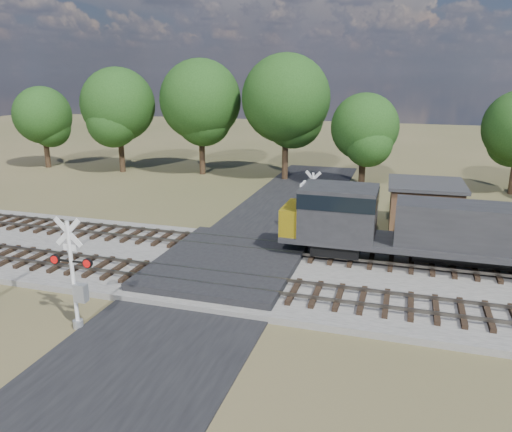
% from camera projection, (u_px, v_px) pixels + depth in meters
% --- Properties ---
extents(ground, '(160.00, 160.00, 0.00)m').
position_uv_depth(ground, '(225.00, 273.00, 25.27)').
color(ground, '#454927').
rests_on(ground, ground).
extents(ballast_bed, '(140.00, 10.00, 0.30)m').
position_uv_depth(ballast_bed, '(433.00, 290.00, 22.90)').
color(ballast_bed, gray).
rests_on(ballast_bed, ground).
extents(road, '(7.00, 60.00, 0.08)m').
position_uv_depth(road, '(225.00, 272.00, 25.26)').
color(road, black).
rests_on(road, ground).
extents(crossing_panel, '(7.00, 9.00, 0.62)m').
position_uv_depth(crossing_panel, '(229.00, 263.00, 25.64)').
color(crossing_panel, '#262628').
rests_on(crossing_panel, ground).
extents(track_near, '(140.00, 2.60, 0.33)m').
position_uv_depth(track_near, '(275.00, 288.00, 22.44)').
color(track_near, black).
rests_on(track_near, ballast_bed).
extents(track_far, '(140.00, 2.60, 0.33)m').
position_uv_depth(track_far, '(298.00, 251.00, 27.04)').
color(track_far, black).
rests_on(track_far, ballast_bed).
extents(crossing_signal_near, '(1.85, 0.40, 4.59)m').
position_uv_depth(crossing_signal_near, '(76.00, 284.00, 19.29)').
color(crossing_signal_near, silver).
rests_on(crossing_signal_near, ground).
extents(crossing_signal_far, '(1.63, 0.44, 4.06)m').
position_uv_depth(crossing_signal_far, '(311.00, 209.00, 30.60)').
color(crossing_signal_far, silver).
rests_on(crossing_signal_far, ground).
extents(equipment_shed, '(4.78, 4.78, 3.13)m').
position_uv_depth(equipment_shed, '(424.00, 206.00, 31.55)').
color(equipment_shed, '#4B3620').
rests_on(equipment_shed, ground).
extents(treeline, '(80.12, 12.19, 11.42)m').
position_uv_depth(treeline, '(412.00, 112.00, 40.49)').
color(treeline, black).
rests_on(treeline, ground).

